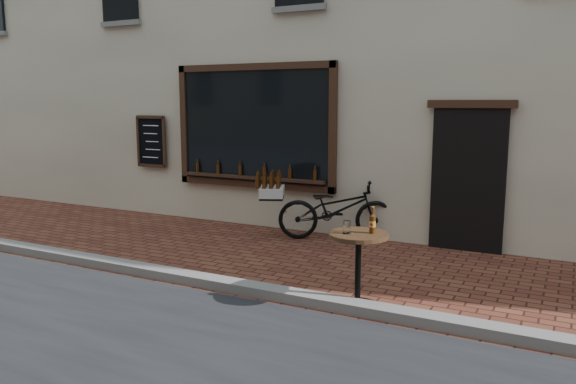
% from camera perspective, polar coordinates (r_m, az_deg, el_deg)
% --- Properties ---
extents(ground, '(90.00, 90.00, 0.00)m').
position_cam_1_polar(ground, '(6.74, -4.46, -10.76)').
color(ground, '#54251B').
rests_on(ground, ground).
extents(kerb, '(90.00, 0.25, 0.12)m').
position_cam_1_polar(kerb, '(6.88, -3.58, -9.80)').
color(kerb, slate).
rests_on(kerb, ground).
extents(cargo_bicycle, '(2.31, 1.51, 1.10)m').
position_cam_1_polar(cargo_bicycle, '(9.43, 4.70, -1.67)').
color(cargo_bicycle, black).
rests_on(cargo_bicycle, ground).
extents(bistro_table, '(0.67, 0.67, 1.15)m').
position_cam_1_polar(bistro_table, '(6.32, 7.18, -6.33)').
color(bistro_table, black).
rests_on(bistro_table, ground).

